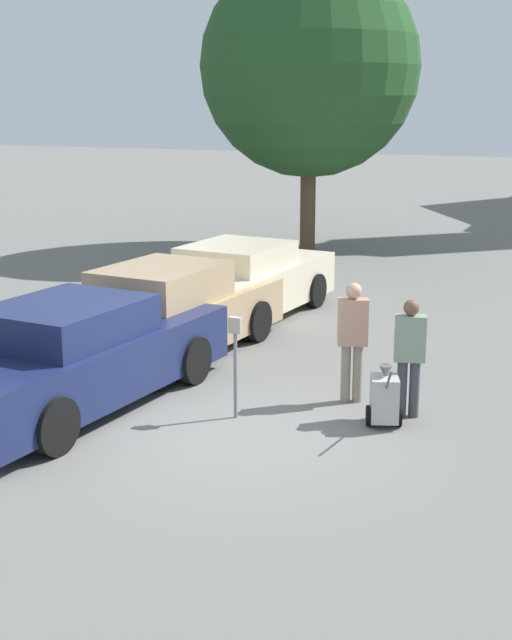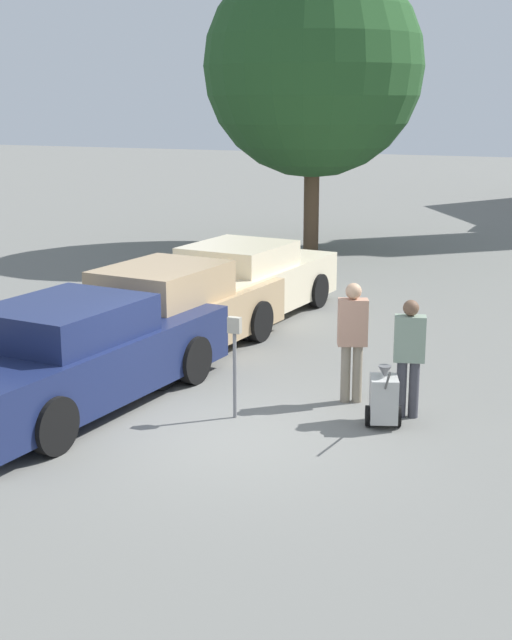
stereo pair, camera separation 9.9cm
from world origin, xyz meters
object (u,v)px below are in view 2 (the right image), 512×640
(parked_car_tan, at_px, (168,314))
(parking_meter, at_px, (235,348))
(parked_car_cream, at_px, (242,282))
(equipment_cart, at_px, (384,399))
(person_supervisor, at_px, (409,351))
(parked_car_navy, at_px, (75,356))
(person_worker, at_px, (352,335))

(parked_car_tan, bearing_deg, parking_meter, -39.78)
(parked_car_tan, height_order, parked_car_cream, parked_car_tan)
(equipment_cart, bearing_deg, parked_car_cream, 111.56)
(parked_car_cream, xyz_separation_m, person_supervisor, (4.46, -4.35, 0.22))
(parked_car_navy, bearing_deg, equipment_cart, 17.09)
(person_worker, height_order, person_supervisor, person_worker)
(parking_meter, distance_m, person_supervisor, 2.37)
(parked_car_tan, relative_size, person_supervisor, 3.13)
(parked_car_navy, height_order, parked_car_cream, parked_car_navy)
(person_supervisor, bearing_deg, parking_meter, 8.59)
(parking_meter, distance_m, person_worker, 1.79)
(parked_car_navy, distance_m, person_worker, 3.95)
(parked_car_cream, bearing_deg, person_worker, -43.75)
(parked_car_cream, bearing_deg, parking_meter, -61.73)
(parked_car_cream, xyz_separation_m, person_worker, (3.56, -4.05, 0.29))
(parked_car_tan, bearing_deg, equipment_cart, -17.80)
(parked_car_navy, relative_size, person_worker, 3.04)
(person_worker, xyz_separation_m, person_supervisor, (0.90, -0.30, -0.07))
(person_supervisor, height_order, equipment_cart, person_supervisor)
(parking_meter, bearing_deg, person_worker, 45.11)
(parked_car_navy, distance_m, parking_meter, 2.35)
(parked_car_navy, distance_m, equipment_cart, 4.36)
(parked_car_navy, bearing_deg, person_supervisor, 22.36)
(parked_car_tan, relative_size, parked_car_cream, 1.03)
(parked_car_cream, distance_m, equipment_cart, 6.44)
(parked_car_cream, bearing_deg, person_supervisor, -39.35)
(parked_car_cream, relative_size, person_supervisor, 3.04)
(parked_car_tan, bearing_deg, person_worker, -10.79)
(parked_car_navy, distance_m, parked_car_cream, 5.75)
(parked_car_navy, relative_size, parking_meter, 3.75)
(parked_car_navy, bearing_deg, parked_car_cream, 94.95)
(parked_car_cream, height_order, equipment_cart, parked_car_cream)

